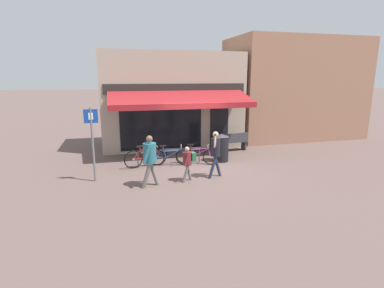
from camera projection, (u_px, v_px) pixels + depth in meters
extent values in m
plane|color=brown|center=(203.00, 169.00, 11.30)|extent=(160.00, 160.00, 0.00)
cube|color=tan|center=(171.00, 100.00, 15.01)|extent=(6.79, 3.00, 4.56)
cube|color=black|center=(162.00, 125.00, 13.62)|extent=(3.74, 0.04, 2.19)
cube|color=black|center=(219.00, 127.00, 14.36)|extent=(0.90, 0.04, 2.10)
cube|color=#282623|center=(177.00, 89.00, 13.45)|extent=(6.45, 0.06, 0.44)
cube|color=maroon|center=(182.00, 97.00, 12.69)|extent=(6.11, 1.81, 0.50)
cube|color=maroon|center=(187.00, 107.00, 11.91)|extent=(6.11, 0.03, 0.20)
cube|color=#9E7056|center=(293.00, 89.00, 17.20)|extent=(7.30, 4.00, 5.49)
cylinder|color=#47494F|center=(169.00, 151.00, 11.79)|extent=(2.56, 0.04, 0.04)
cylinder|color=#47494F|center=(138.00, 160.00, 11.54)|extent=(0.04, 0.04, 0.55)
cylinder|color=#47494F|center=(199.00, 156.00, 12.16)|extent=(0.04, 0.04, 0.55)
torus|color=black|center=(158.00, 156.00, 11.71)|extent=(0.74, 0.24, 0.73)
cylinder|color=#9E9EA3|center=(158.00, 156.00, 11.71)|extent=(0.08, 0.08, 0.08)
torus|color=black|center=(133.00, 159.00, 11.30)|extent=(0.74, 0.24, 0.73)
cylinder|color=#9E9EA3|center=(133.00, 159.00, 11.30)|extent=(0.08, 0.08, 0.08)
cylinder|color=#B21E1E|center=(149.00, 154.00, 11.51)|extent=(0.55, 0.10, 0.39)
cylinder|color=#B21E1E|center=(148.00, 149.00, 11.43)|extent=(0.60, 0.15, 0.05)
cylinder|color=#B21E1E|center=(141.00, 154.00, 11.38)|extent=(0.11, 0.09, 0.38)
cylinder|color=#B21E1E|center=(138.00, 159.00, 11.37)|extent=(0.35, 0.10, 0.05)
cylinder|color=#B21E1E|center=(137.00, 154.00, 11.30)|extent=(0.30, 0.05, 0.38)
cylinder|color=#B21E1E|center=(157.00, 152.00, 11.64)|extent=(0.14, 0.10, 0.35)
cylinder|color=#9E9EA3|center=(140.00, 148.00, 11.28)|extent=(0.06, 0.05, 0.11)
cube|color=black|center=(140.00, 147.00, 11.26)|extent=(0.25, 0.15, 0.06)
cylinder|color=#9E9EA3|center=(156.00, 147.00, 11.54)|extent=(0.03, 0.04, 0.14)
cylinder|color=#9E9EA3|center=(156.00, 145.00, 11.52)|extent=(0.12, 0.52, 0.07)
torus|color=black|center=(184.00, 157.00, 11.73)|extent=(0.68, 0.24, 0.67)
cylinder|color=#9E9EA3|center=(184.00, 157.00, 11.73)|extent=(0.08, 0.08, 0.07)
torus|color=black|center=(156.00, 157.00, 11.69)|extent=(0.68, 0.24, 0.67)
cylinder|color=#9E9EA3|center=(156.00, 157.00, 11.69)|extent=(0.08, 0.08, 0.07)
cylinder|color=#1E4793|center=(174.00, 154.00, 11.67)|extent=(0.60, 0.19, 0.36)
cylinder|color=#1E4793|center=(172.00, 149.00, 11.62)|extent=(0.67, 0.18, 0.05)
cylinder|color=#1E4793|center=(165.00, 153.00, 11.66)|extent=(0.12, 0.04, 0.35)
cylinder|color=#1E4793|center=(161.00, 157.00, 11.70)|extent=(0.38, 0.12, 0.05)
cylinder|color=#1E4793|center=(160.00, 153.00, 11.65)|extent=(0.32, 0.13, 0.35)
cylinder|color=#1E4793|center=(183.00, 153.00, 11.68)|extent=(0.16, 0.04, 0.33)
cylinder|color=#9E9EA3|center=(163.00, 148.00, 11.59)|extent=(0.05, 0.02, 0.11)
cube|color=black|center=(163.00, 146.00, 11.57)|extent=(0.26, 0.15, 0.06)
cylinder|color=#9E9EA3|center=(181.00, 148.00, 11.61)|extent=(0.03, 0.04, 0.14)
cylinder|color=#9E9EA3|center=(181.00, 146.00, 11.59)|extent=(0.14, 0.51, 0.06)
torus|color=black|center=(211.00, 157.00, 11.82)|extent=(0.63, 0.35, 0.66)
cylinder|color=#9E9EA3|center=(211.00, 157.00, 11.82)|extent=(0.09, 0.09, 0.07)
torus|color=black|center=(184.00, 155.00, 12.00)|extent=(0.63, 0.35, 0.66)
cylinder|color=#9E9EA3|center=(184.00, 155.00, 12.00)|extent=(0.09, 0.09, 0.07)
cylinder|color=#892D7A|center=(201.00, 153.00, 11.87)|extent=(0.57, 0.26, 0.35)
cylinder|color=#892D7A|center=(200.00, 148.00, 11.85)|extent=(0.63, 0.31, 0.05)
cylinder|color=#892D7A|center=(192.00, 152.00, 11.92)|extent=(0.11, 0.10, 0.35)
cylinder|color=#892D7A|center=(188.00, 156.00, 11.97)|extent=(0.36, 0.19, 0.05)
cylinder|color=#892D7A|center=(187.00, 152.00, 11.95)|extent=(0.32, 0.15, 0.34)
cylinder|color=#892D7A|center=(209.00, 153.00, 11.81)|extent=(0.15, 0.11, 0.32)
cylinder|color=#9E9EA3|center=(191.00, 147.00, 11.90)|extent=(0.06, 0.05, 0.11)
cube|color=black|center=(190.00, 145.00, 11.89)|extent=(0.26, 0.19, 0.06)
cylinder|color=#9E9EA3|center=(208.00, 147.00, 11.78)|extent=(0.04, 0.04, 0.14)
cylinder|color=#9E9EA3|center=(208.00, 145.00, 11.77)|extent=(0.24, 0.48, 0.06)
cylinder|color=#282D47|center=(213.00, 167.00, 10.22)|extent=(0.32, 0.11, 0.80)
cylinder|color=#282D47|center=(217.00, 166.00, 10.44)|extent=(0.32, 0.11, 0.80)
cylinder|color=black|center=(215.00, 147.00, 10.18)|extent=(0.33, 0.33, 0.61)
sphere|color=tan|center=(216.00, 134.00, 10.08)|extent=(0.20, 0.20, 0.20)
cylinder|color=black|center=(216.00, 146.00, 10.37)|extent=(0.28, 0.14, 0.54)
cylinder|color=black|center=(216.00, 144.00, 9.95)|extent=(0.20, 0.17, 0.27)
cylinder|color=tan|center=(215.00, 142.00, 9.94)|extent=(0.14, 0.18, 0.41)
cube|color=black|center=(215.00, 136.00, 9.94)|extent=(0.02, 0.07, 0.14)
cylinder|color=slate|center=(186.00, 174.00, 9.84)|extent=(0.26, 0.11, 0.59)
cylinder|color=slate|center=(189.00, 172.00, 10.03)|extent=(0.26, 0.11, 0.59)
cylinder|color=maroon|center=(187.00, 158.00, 9.83)|extent=(0.31, 0.31, 0.45)
sphere|color=tan|center=(187.00, 149.00, 9.76)|extent=(0.15, 0.15, 0.15)
cylinder|color=maroon|center=(187.00, 157.00, 9.99)|extent=(0.22, 0.15, 0.40)
cylinder|color=maroon|center=(187.00, 160.00, 9.66)|extent=(0.22, 0.15, 0.40)
cube|color=#23663D|center=(193.00, 156.00, 9.89)|extent=(0.16, 0.25, 0.27)
cylinder|color=slate|center=(147.00, 176.00, 9.33)|extent=(0.37, 0.17, 0.82)
cylinder|color=slate|center=(154.00, 173.00, 9.57)|extent=(0.37, 0.17, 0.82)
cylinder|color=#286675|center=(150.00, 153.00, 9.30)|extent=(0.45, 0.45, 0.62)
sphere|color=brown|center=(149.00, 139.00, 9.20)|extent=(0.21, 0.21, 0.21)
cylinder|color=#286675|center=(153.00, 151.00, 9.54)|extent=(0.31, 0.16, 0.56)
cylinder|color=#286675|center=(147.00, 155.00, 9.06)|extent=(0.31, 0.16, 0.56)
cylinder|color=black|center=(221.00, 149.00, 12.28)|extent=(0.59, 0.59, 1.03)
cone|color=#33353A|center=(222.00, 135.00, 12.16)|extent=(0.60, 0.60, 0.12)
cylinder|color=slate|center=(93.00, 145.00, 9.74)|extent=(0.07, 0.07, 2.46)
cube|color=#14429E|center=(91.00, 116.00, 9.52)|extent=(0.44, 0.02, 0.44)
cube|color=white|center=(91.00, 116.00, 9.51)|extent=(0.14, 0.01, 0.22)
cube|color=#38383D|center=(231.00, 142.00, 13.99)|extent=(1.64, 0.63, 0.06)
cube|color=#38383D|center=(233.00, 138.00, 13.77)|extent=(1.59, 0.24, 0.40)
cube|color=#38383D|center=(217.00, 148.00, 13.78)|extent=(0.12, 0.36, 0.45)
cube|color=#38383D|center=(244.00, 145.00, 14.31)|extent=(0.12, 0.36, 0.45)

